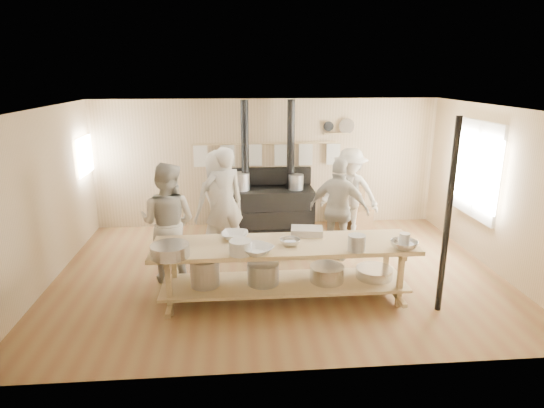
% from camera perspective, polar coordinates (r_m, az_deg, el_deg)
% --- Properties ---
extents(ground, '(7.00, 7.00, 0.00)m').
position_cam_1_polar(ground, '(7.39, 0.78, -8.60)').
color(ground, brown).
rests_on(ground, ground).
extents(room_shell, '(7.00, 7.00, 7.00)m').
position_cam_1_polar(room_shell, '(6.87, 0.83, 3.79)').
color(room_shell, tan).
rests_on(room_shell, ground).
extents(window_right, '(0.09, 1.50, 1.65)m').
position_cam_1_polar(window_right, '(8.51, 24.39, 3.92)').
color(window_right, beige).
rests_on(window_right, ground).
extents(left_opening, '(0.00, 0.90, 0.90)m').
position_cam_1_polar(left_opening, '(9.24, -22.41, 5.64)').
color(left_opening, white).
rests_on(left_opening, ground).
extents(stove, '(1.90, 0.75, 2.60)m').
position_cam_1_polar(stove, '(9.18, -0.51, -0.10)').
color(stove, black).
rests_on(stove, ground).
extents(towel_rail, '(3.00, 0.04, 0.47)m').
position_cam_1_polar(towel_rail, '(9.23, -0.62, 6.63)').
color(towel_rail, tan).
rests_on(towel_rail, ground).
extents(back_wall_shelf, '(0.63, 0.14, 0.32)m').
position_cam_1_polar(back_wall_shelf, '(9.41, 8.40, 9.35)').
color(back_wall_shelf, tan).
rests_on(back_wall_shelf, ground).
extents(prep_table, '(3.60, 0.90, 0.85)m').
position_cam_1_polar(prep_table, '(6.36, 1.50, -7.74)').
color(prep_table, tan).
rests_on(prep_table, ground).
extents(support_post, '(0.08, 0.08, 2.60)m').
position_cam_1_polar(support_post, '(6.24, 21.20, -1.70)').
color(support_post, black).
rests_on(support_post, ground).
extents(cook_far_left, '(0.81, 0.68, 1.91)m').
position_cam_1_polar(cook_far_left, '(7.85, -6.09, 0.26)').
color(cook_far_left, '#BCB4A6').
rests_on(cook_far_left, ground).
extents(cook_left, '(1.07, 0.94, 1.84)m').
position_cam_1_polar(cook_left, '(7.02, -12.91, -2.30)').
color(cook_left, '#BCB4A6').
rests_on(cook_left, ground).
extents(cook_center, '(1.06, 0.90, 1.84)m').
position_cam_1_polar(cook_center, '(7.96, -6.53, 0.20)').
color(cook_center, '#BCB4A6').
rests_on(cook_center, ground).
extents(cook_right, '(1.11, 0.86, 1.75)m').
position_cam_1_polar(cook_right, '(7.72, 8.40, -0.71)').
color(cook_right, '#BCB4A6').
rests_on(cook_right, ground).
extents(cook_by_window, '(1.29, 1.06, 1.73)m').
position_cam_1_polar(cook_by_window, '(8.85, 9.70, 1.37)').
color(cook_by_window, '#BCB4A6').
rests_on(cook_by_window, ground).
extents(chair, '(0.52, 0.52, 0.92)m').
position_cam_1_polar(chair, '(9.43, 10.80, -1.54)').
color(chair, brown).
rests_on(chair, ground).
extents(bowl_white_a, '(0.41, 0.41, 0.09)m').
position_cam_1_polar(bowl_white_a, '(6.41, -4.67, -3.96)').
color(bowl_white_a, silver).
rests_on(bowl_white_a, prep_table).
extents(bowl_steel_a, '(0.39, 0.39, 0.09)m').
position_cam_1_polar(bowl_steel_a, '(6.16, 2.27, -4.79)').
color(bowl_steel_a, silver).
rests_on(bowl_steel_a, prep_table).
extents(bowl_white_b, '(0.59, 0.59, 0.10)m').
position_cam_1_polar(bowl_white_b, '(5.88, -2.01, -5.78)').
color(bowl_white_b, silver).
rests_on(bowl_white_b, prep_table).
extents(bowl_steel_b, '(0.37, 0.37, 0.11)m').
position_cam_1_polar(bowl_steel_b, '(6.27, 16.23, -4.96)').
color(bowl_steel_b, silver).
rests_on(bowl_steel_b, prep_table).
extents(roasting_pan, '(0.49, 0.37, 0.10)m').
position_cam_1_polar(roasting_pan, '(6.57, 4.39, -3.42)').
color(roasting_pan, '#B2B2B7').
rests_on(roasting_pan, prep_table).
extents(mixing_bowl_large, '(0.65, 0.65, 0.16)m').
position_cam_1_polar(mixing_bowl_large, '(5.92, -12.68, -5.72)').
color(mixing_bowl_large, silver).
rests_on(mixing_bowl_large, prep_table).
extents(bucket_galv, '(0.25, 0.25, 0.21)m').
position_cam_1_polar(bucket_galv, '(6.06, 10.57, -4.81)').
color(bucket_galv, gray).
rests_on(bucket_galv, prep_table).
extents(deep_bowl_enamel, '(0.37, 0.37, 0.18)m').
position_cam_1_polar(deep_bowl_enamel, '(5.86, -3.97, -5.46)').
color(deep_bowl_enamel, silver).
rests_on(deep_bowl_enamel, prep_table).
extents(pitcher, '(0.17, 0.17, 0.22)m').
position_cam_1_polar(pitcher, '(6.25, 16.27, -4.50)').
color(pitcher, silver).
rests_on(pitcher, prep_table).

